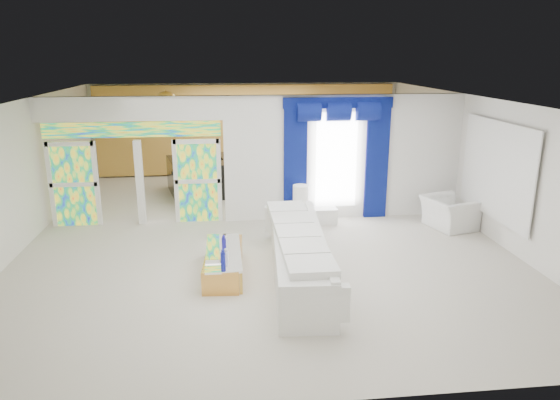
{
  "coord_description": "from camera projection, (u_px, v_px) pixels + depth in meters",
  "views": [
    {
      "loc": [
        -0.81,
        -11.04,
        3.93
      ],
      "look_at": [
        0.3,
        -1.2,
        1.1
      ],
      "focal_mm": 32.99,
      "sensor_mm": 36.0,
      "label": 1
    }
  ],
  "objects": [
    {
      "name": "floor",
      "position": [
        261.0,
        232.0,
        11.71
      ],
      "size": [
        12.0,
        12.0,
        0.0
      ],
      "primitive_type": "plane",
      "color": "#B7AF9E",
      "rests_on": "ground"
    },
    {
      "name": "dividing_wall",
      "position": [
        345.0,
        157.0,
        12.49
      ],
      "size": [
        5.7,
        0.18,
        3.0
      ],
      "primitive_type": "cube",
      "color": "white",
      "rests_on": "ground"
    },
    {
      "name": "dividing_header",
      "position": [
        131.0,
        109.0,
        11.61
      ],
      "size": [
        4.3,
        0.18,
        0.55
      ],
      "primitive_type": "cube",
      "color": "white",
      "rests_on": "dividing_wall"
    },
    {
      "name": "stained_panel_left",
      "position": [
        74.0,
        184.0,
        11.93
      ],
      "size": [
        0.95,
        0.04,
        2.0
      ],
      "primitive_type": "cube",
      "color": "#994C3F",
      "rests_on": "ground"
    },
    {
      "name": "stained_panel_right",
      "position": [
        198.0,
        181.0,
        12.24
      ],
      "size": [
        0.95,
        0.04,
        2.0
      ],
      "primitive_type": "cube",
      "color": "#994C3F",
      "rests_on": "ground"
    },
    {
      "name": "stained_transom",
      "position": [
        132.0,
        130.0,
        11.74
      ],
      "size": [
        4.0,
        0.05,
        0.35
      ],
      "primitive_type": "cube",
      "color": "#994C3F",
      "rests_on": "dividing_header"
    },
    {
      "name": "window_pane",
      "position": [
        336.0,
        160.0,
        12.38
      ],
      "size": [
        1.0,
        0.02,
        2.3
      ],
      "primitive_type": "cube",
      "color": "white",
      "rests_on": "dividing_wall"
    },
    {
      "name": "blue_drape_left",
      "position": [
        295.0,
        163.0,
        12.26
      ],
      "size": [
        0.55,
        0.1,
        2.8
      ],
      "primitive_type": "cube",
      "color": "#080343",
      "rests_on": "ground"
    },
    {
      "name": "blue_drape_right",
      "position": [
        377.0,
        162.0,
        12.47
      ],
      "size": [
        0.55,
        0.1,
        2.8
      ],
      "primitive_type": "cube",
      "color": "#080343",
      "rests_on": "ground"
    },
    {
      "name": "blue_pelmet",
      "position": [
        338.0,
        103.0,
        11.97
      ],
      "size": [
        2.6,
        0.12,
        0.25
      ],
      "primitive_type": "cube",
      "color": "#080343",
      "rests_on": "dividing_wall"
    },
    {
      "name": "wall_mirror",
      "position": [
        497.0,
        170.0,
        10.86
      ],
      "size": [
        0.04,
        2.7,
        1.9
      ],
      "primitive_type": "cube",
      "color": "white",
      "rests_on": "ground"
    },
    {
      "name": "gold_curtains",
      "position": [
        247.0,
        130.0,
        16.94
      ],
      "size": [
        9.7,
        0.12,
        2.9
      ],
      "primitive_type": "cube",
      "color": "#C2862E",
      "rests_on": "ground"
    },
    {
      "name": "white_sofa",
      "position": [
        299.0,
        256.0,
        9.29
      ],
      "size": [
        1.17,
        4.18,
        0.79
      ],
      "primitive_type": "cube",
      "rotation": [
        0.0,
        0.0,
        -0.07
      ],
      "color": "white",
      "rests_on": "ground"
    },
    {
      "name": "coffee_table",
      "position": [
        224.0,
        263.0,
        9.49
      ],
      "size": [
        0.76,
        1.93,
        0.42
      ],
      "primitive_type": "cube",
      "rotation": [
        0.0,
        0.0,
        -0.07
      ],
      "color": "gold",
      "rests_on": "ground"
    },
    {
      "name": "console_table",
      "position": [
        313.0,
        216.0,
        12.25
      ],
      "size": [
        1.14,
        0.38,
        0.38
      ],
      "primitive_type": "cube",
      "rotation": [
        0.0,
        0.0,
        -0.02
      ],
      "color": "silver",
      "rests_on": "ground"
    },
    {
      "name": "table_lamp",
      "position": [
        301.0,
        197.0,
        12.09
      ],
      "size": [
        0.36,
        0.36,
        0.58
      ],
      "primitive_type": "cylinder",
      "color": "white",
      "rests_on": "console_table"
    },
    {
      "name": "armchair",
      "position": [
        449.0,
        213.0,
        11.94
      ],
      "size": [
        1.22,
        1.32,
        0.72
      ],
      "primitive_type": "imported",
      "rotation": [
        0.0,
        0.0,
        1.83
      ],
      "color": "white",
      "rests_on": "ground"
    },
    {
      "name": "grand_piano",
      "position": [
        197.0,
        177.0,
        14.85
      ],
      "size": [
        1.87,
        2.23,
        0.99
      ],
      "primitive_type": "cube",
      "rotation": [
        0.0,
        0.0,
        0.21
      ],
      "color": "black",
      "rests_on": "ground"
    },
    {
      "name": "piano_bench",
      "position": [
        195.0,
        204.0,
        13.42
      ],
      "size": [
        0.86,
        0.48,
        0.27
      ],
      "primitive_type": "cube",
      "rotation": [
        0.0,
        0.0,
        0.21
      ],
      "color": "black",
      "rests_on": "ground"
    },
    {
      "name": "tv_console",
      "position": [
        79.0,
        192.0,
        13.71
      ],
      "size": [
        0.56,
        0.52,
        0.76
      ],
      "primitive_type": "cube",
      "rotation": [
        0.0,
        0.0,
        -0.1
      ],
      "color": "#A87B54",
      "rests_on": "ground"
    },
    {
      "name": "chandelier",
      "position": [
        166.0,
        102.0,
        13.99
      ],
      "size": [
        0.6,
        0.6,
        0.6
      ],
      "primitive_type": "sphere",
      "color": "gold",
      "rests_on": "ceiling"
    },
    {
      "name": "decanters",
      "position": [
        224.0,
        250.0,
        9.29
      ],
      "size": [
        0.15,
        0.97,
        0.27
      ],
      "color": "white",
      "rests_on": "coffee_table"
    }
  ]
}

